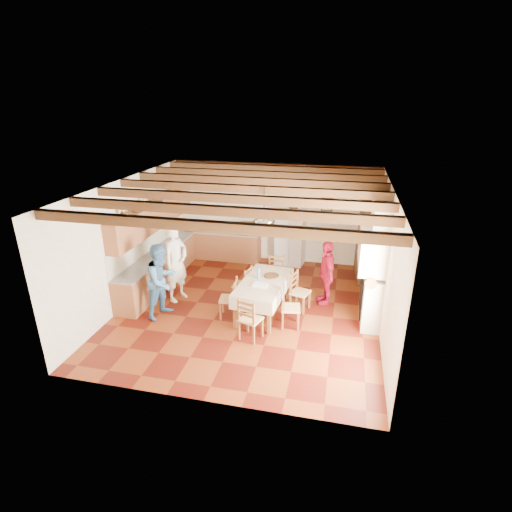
{
  "coord_description": "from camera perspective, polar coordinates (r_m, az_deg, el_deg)",
  "views": [
    {
      "loc": [
        2.04,
        -8.24,
        4.76
      ],
      "look_at": [
        0.1,
        0.3,
        1.25
      ],
      "focal_mm": 28.0,
      "sensor_mm": 36.0,
      "label": 1
    }
  ],
  "objects": [
    {
      "name": "wall_picture",
      "position": [
        11.85,
        10.11,
        7.27
      ],
      "size": [
        0.34,
        0.03,
        0.42
      ],
      "primitive_type": "cube",
      "color": "black",
      "rests_on": "ground"
    },
    {
      "name": "refrigerator",
      "position": [
        12.06,
        5.0,
        2.73
      ],
      "size": [
        0.91,
        0.78,
        1.66
      ],
      "primitive_type": "cube",
      "rotation": [
        0.0,
        0.0,
        -0.12
      ],
      "color": "silver",
      "rests_on": "floor"
    },
    {
      "name": "person_woman_blue",
      "position": [
        9.32,
        -13.27,
        -3.45
      ],
      "size": [
        0.91,
        1.02,
        1.75
      ],
      "primitive_type": "imported",
      "rotation": [
        0.0,
        0.0,
        1.23
      ],
      "color": "teal",
      "rests_on": "floor"
    },
    {
      "name": "fireplace",
      "position": [
        9.11,
        16.14,
        -0.71
      ],
      "size": [
        0.56,
        1.6,
        2.8
      ],
      "primitive_type": null,
      "color": "beige",
      "rests_on": "ground"
    },
    {
      "name": "chair_end_near",
      "position": [
        8.38,
        -0.78,
        -8.89
      ],
      "size": [
        0.53,
        0.51,
        0.96
      ],
      "primitive_type": null,
      "rotation": [
        0.0,
        0.0,
        2.82
      ],
      "color": "brown",
      "rests_on": "floor"
    },
    {
      "name": "wall_back",
      "position": [
        12.13,
        2.66,
        6.21
      ],
      "size": [
        6.0,
        0.02,
        3.0
      ],
      "primitive_type": "cube",
      "color": "beige",
      "rests_on": "ground"
    },
    {
      "name": "wall_front",
      "position": [
        6.3,
        -8.21,
        -9.6
      ],
      "size": [
        6.0,
        0.02,
        3.0
      ],
      "primitive_type": "cube",
      "color": "beige",
      "rests_on": "ground"
    },
    {
      "name": "person_man",
      "position": [
        9.94,
        -11.35,
        -0.97
      ],
      "size": [
        0.68,
        0.83,
        1.96
      ],
      "primitive_type": "imported",
      "rotation": [
        0.0,
        0.0,
        1.24
      ],
      "color": "silver",
      "rests_on": "floor"
    },
    {
      "name": "lower_cabinets_back",
      "position": [
        12.53,
        -4.68,
        1.53
      ],
      "size": [
        2.3,
        0.6,
        0.86
      ],
      "primitive_type": "cube",
      "color": "brown",
      "rests_on": "ground"
    },
    {
      "name": "chair_right_near",
      "position": [
        8.82,
        5.02,
        -7.28
      ],
      "size": [
        0.46,
        0.47,
        0.96
      ],
      "primitive_type": null,
      "rotation": [
        0.0,
        0.0,
        1.72
      ],
      "color": "brown",
      "rests_on": "floor"
    },
    {
      "name": "wall_right",
      "position": [
        8.92,
        18.1,
        -0.75
      ],
      "size": [
        0.02,
        6.5,
        3.0
      ],
      "primitive_type": "cube",
      "color": "beige",
      "rests_on": "ground"
    },
    {
      "name": "fridge_vase",
      "position": [
        11.77,
        5.39,
        7.19
      ],
      "size": [
        0.3,
        0.3,
        0.28
      ],
      "primitive_type": "imported",
      "rotation": [
        0.0,
        0.0,
        -0.13
      ],
      "color": "#39230F",
      "rests_on": "refrigerator"
    },
    {
      "name": "backsplash_left",
      "position": [
        11.15,
        -14.78,
        2.47
      ],
      "size": [
        0.03,
        4.3,
        0.6
      ],
      "primitive_type": "cube",
      "color": "#EBE8CC",
      "rests_on": "ground"
    },
    {
      "name": "chandelier",
      "position": [
        8.66,
        1.14,
        4.98
      ],
      "size": [
        0.47,
        0.47,
        0.03
      ],
      "primitive_type": "torus",
      "color": "black",
      "rests_on": "ground"
    },
    {
      "name": "person_woman_red",
      "position": [
        9.79,
        10.01,
        -2.34
      ],
      "size": [
        0.65,
        1.02,
        1.61
      ],
      "primitive_type": "imported",
      "rotation": [
        0.0,
        0.0,
        -1.28
      ],
      "color": "maroon",
      "rests_on": "floor"
    },
    {
      "name": "countertop_left",
      "position": [
        11.13,
        -13.32,
        0.82
      ],
      "size": [
        0.62,
        4.3,
        0.04
      ],
      "primitive_type": "cube",
      "color": "slate",
      "rests_on": "lower_cabinets_left"
    },
    {
      "name": "floor",
      "position": [
        9.74,
        -0.97,
        -7.49
      ],
      "size": [
        6.0,
        6.5,
        0.02
      ],
      "primitive_type": "cube",
      "color": "#4C1209",
      "rests_on": "ground"
    },
    {
      "name": "upper_cabinets",
      "position": [
        10.89,
        -14.35,
        5.64
      ],
      "size": [
        0.35,
        4.2,
        0.7
      ],
      "primitive_type": "cube",
      "color": "brown",
      "rests_on": "ground"
    },
    {
      "name": "lower_cabinets_left",
      "position": [
        11.3,
        -13.12,
        -1.31
      ],
      "size": [
        0.6,
        4.3,
        0.86
      ],
      "primitive_type": "cube",
      "color": "brown",
      "rests_on": "ground"
    },
    {
      "name": "chair_end_far",
      "position": [
        10.34,
        2.84,
        -2.66
      ],
      "size": [
        0.46,
        0.44,
        0.96
      ],
      "primitive_type": null,
      "rotation": [
        0.0,
        0.0,
        0.11
      ],
      "color": "brown",
      "rests_on": "floor"
    },
    {
      "name": "countertop_back",
      "position": [
        12.38,
        -4.74,
        3.49
      ],
      "size": [
        2.34,
        0.62,
        0.04
      ],
      "primitive_type": "cube",
      "color": "slate",
      "rests_on": "lower_cabinets_back"
    },
    {
      "name": "ceiling_beams",
      "position": [
        8.69,
        -1.1,
        9.54
      ],
      "size": [
        6.0,
        6.3,
        0.16
      ],
      "primitive_type": null,
      "color": "#392512",
      "rests_on": "ground"
    },
    {
      "name": "chair_right_far",
      "position": [
        9.5,
        6.35,
        -5.08
      ],
      "size": [
        0.51,
        0.52,
        0.96
      ],
      "primitive_type": null,
      "rotation": [
        0.0,
        0.0,
        1.27
      ],
      "color": "brown",
      "rests_on": "floor"
    },
    {
      "name": "backsplash_back",
      "position": [
        12.54,
        -4.4,
        5.28
      ],
      "size": [
        2.3,
        0.03,
        0.6
      ],
      "primitive_type": "cube",
      "color": "#EBE8CC",
      "rests_on": "ground"
    },
    {
      "name": "ceiling",
      "position": [
        8.67,
        -1.1,
        10.18
      ],
      "size": [
        6.0,
        6.5,
        0.02
      ],
      "primitive_type": "cube",
      "color": "silver",
      "rests_on": "ground"
    },
    {
      "name": "dining_table",
      "position": [
        9.21,
        1.07,
        -4.06
      ],
      "size": [
        1.13,
        1.96,
        0.82
      ],
      "rotation": [
        0.0,
        0.0,
        -0.09
      ],
      "color": "beige",
      "rests_on": "floor"
    },
    {
      "name": "chair_left_near",
      "position": [
        9.18,
        -3.93,
        -6.02
      ],
      "size": [
        0.45,
        0.47,
        0.96
      ],
      "primitive_type": null,
      "rotation": [
        0.0,
        0.0,
        -1.43
      ],
      "color": "brown",
      "rests_on": "floor"
    },
    {
      "name": "chair_left_far",
      "position": [
        9.79,
        -1.98,
        -4.11
      ],
      "size": [
        0.48,
        0.49,
        0.96
      ],
      "primitive_type": null,
      "rotation": [
        0.0,
        0.0,
        -1.77
      ],
      "color": "brown",
      "rests_on": "floor"
    },
    {
      "name": "hutch",
      "position": [
        11.3,
        15.7,
        2.12
      ],
      "size": [
        0.6,
        1.25,
        2.21
      ],
      "primitive_type": null,
      "rotation": [
        0.0,
        0.0,
        0.07
      ],
      "color": "#39230F",
      "rests_on": "floor"
    },
    {
      "name": "wall_left",
      "position": [
        10.2,
        -17.69,
        2.13
      ],
      "size": [
        0.02,
        6.5,
        3.0
      ],
      "primitive_type": "cube",
      "color": "beige",
      "rests_on": "ground"
    },
    {
      "name": "microwave",
      "position": [
        12.12,
        -1.06,
        3.99
      ],
      "size": [
        0.58,
        0.42,
        0.3
      ],
      "primitive_type": "imported",
      "rotation": [
        0.0,
        0.0,
        0.1
      ],
      "color": "silver",
      "rests_on": "countertop_back"
    }
  ]
}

